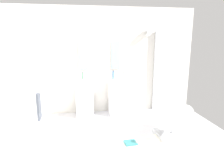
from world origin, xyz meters
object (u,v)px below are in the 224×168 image
at_px(magazine_teal, 131,143).
at_px(soap_bottle_white, 89,76).
at_px(shower_column, 156,69).
at_px(towel_rack, 37,107).
at_px(soap_bottle_amber, 124,76).
at_px(pedestal_sink_right, 117,96).
at_px(soap_bottle_grey, 78,78).
at_px(lounge_chair, 172,119).
at_px(soap_bottle_blue, 113,75).
at_px(coffee_mug, 138,141).
at_px(soap_bottle_green, 83,76).
at_px(pedestal_sink_left, 85,97).
at_px(soap_bottle_clear, 124,76).

distance_m(magazine_teal, soap_bottle_white, 1.87).
xyz_separation_m(shower_column, towel_rack, (-2.70, -1.27, -0.45)).
height_order(magazine_teal, soap_bottle_amber, soap_bottle_amber).
distance_m(pedestal_sink_right, soap_bottle_grey, 1.05).
relative_size(pedestal_sink_right, lounge_chair, 1.00).
height_order(pedestal_sink_right, soap_bottle_blue, soap_bottle_blue).
height_order(magazine_teal, coffee_mug, coffee_mug).
xyz_separation_m(soap_bottle_green, soap_bottle_amber, (0.98, -0.10, -0.01)).
distance_m(pedestal_sink_left, soap_bottle_green, 0.52).
xyz_separation_m(coffee_mug, soap_bottle_grey, (-1.03, 1.45, 0.90)).
bearing_deg(soap_bottle_clear, soap_bottle_white, 177.02).
distance_m(pedestal_sink_right, soap_bottle_clear, 0.53).
bearing_deg(soap_bottle_clear, pedestal_sink_right, 163.29).
distance_m(shower_column, soap_bottle_white, 1.74).
relative_size(pedestal_sink_right, soap_bottle_amber, 7.51).
relative_size(magazine_teal, soap_bottle_grey, 1.72).
xyz_separation_m(shower_column, magazine_teal, (-1.07, -1.69, -1.05)).
relative_size(lounge_chair, magazine_teal, 4.73).
height_order(lounge_chair, soap_bottle_white, soap_bottle_white).
relative_size(pedestal_sink_left, soap_bottle_clear, 6.76).
distance_m(coffee_mug, soap_bottle_green, 2.08).
relative_size(lounge_chair, soap_bottle_grey, 8.15).
distance_m(lounge_chair, magazine_teal, 0.94).
distance_m(magazine_teal, soap_bottle_grey, 1.92).
bearing_deg(shower_column, soap_bottle_clear, -163.62).
xyz_separation_m(shower_column, soap_bottle_clear, (-0.90, -0.27, -0.10)).
height_order(shower_column, lounge_chair, shower_column).
xyz_separation_m(soap_bottle_white, soap_bottle_amber, (0.83, 0.01, -0.02)).
bearing_deg(soap_bottle_blue, magazine_teal, -86.48).
xyz_separation_m(soap_bottle_white, soap_bottle_grey, (-0.25, -0.05, -0.03)).
xyz_separation_m(pedestal_sink_left, lounge_chair, (1.63, -1.28, -0.13)).
height_order(lounge_chair, soap_bottle_blue, soap_bottle_blue).
distance_m(soap_bottle_green, soap_bottle_blue, 0.73).
xyz_separation_m(pedestal_sink_left, shower_column, (1.84, 0.22, 0.60)).
bearing_deg(soap_bottle_blue, lounge_chair, -52.80).
height_order(pedestal_sink_left, magazine_teal, pedestal_sink_left).
distance_m(shower_column, coffee_mug, 2.21).
bearing_deg(soap_bottle_clear, soap_bottle_grey, -179.46).
bearing_deg(pedestal_sink_right, coffee_mug, -85.99).
bearing_deg(soap_bottle_white, soap_bottle_clear, -2.98).
bearing_deg(soap_bottle_white, coffee_mug, -62.68).
relative_size(soap_bottle_green, soap_bottle_grey, 1.26).
height_order(pedestal_sink_left, soap_bottle_amber, soap_bottle_amber).
bearing_deg(towel_rack, pedestal_sink_left, 50.58).
distance_m(lounge_chair, soap_bottle_amber, 1.59).
bearing_deg(soap_bottle_grey, pedestal_sink_right, 3.36).
relative_size(pedestal_sink_left, coffee_mug, 9.27).
distance_m(soap_bottle_clear, soap_bottle_blue, 0.26).
bearing_deg(magazine_teal, towel_rack, 159.67).
bearing_deg(soap_bottle_white, shower_column, 7.39).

